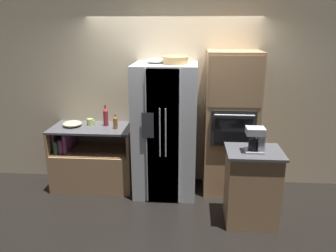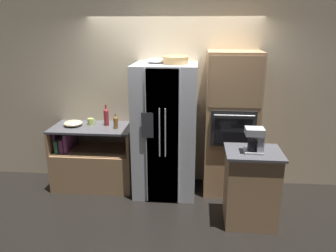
# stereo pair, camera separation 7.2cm
# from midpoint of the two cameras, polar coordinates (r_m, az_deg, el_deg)

# --- Properties ---
(ground_plane) EXTENTS (20.00, 20.00, 0.00)m
(ground_plane) POSITION_cam_midpoint_polar(r_m,az_deg,el_deg) (5.01, 0.17, -11.14)
(ground_plane) COLOR black
(wall_back) EXTENTS (12.00, 0.06, 2.80)m
(wall_back) POSITION_cam_midpoint_polar(r_m,az_deg,el_deg) (4.95, 0.55, 5.76)
(wall_back) COLOR beige
(wall_back) RESTS_ON ground_plane
(counter_left) EXTENTS (1.20, 0.65, 0.95)m
(counter_left) POSITION_cam_midpoint_polar(r_m,az_deg,el_deg) (5.14, -13.20, -6.52)
(counter_left) COLOR #A87F56
(counter_left) RESTS_ON ground_plane
(refrigerator) EXTENTS (0.87, 0.81, 1.88)m
(refrigerator) POSITION_cam_midpoint_polar(r_m,az_deg,el_deg) (4.67, -0.93, -0.78)
(refrigerator) COLOR silver
(refrigerator) RESTS_ON ground_plane
(wall_oven) EXTENTS (0.73, 0.65, 2.05)m
(wall_oven) POSITION_cam_midpoint_polar(r_m,az_deg,el_deg) (4.74, 10.44, 0.32)
(wall_oven) COLOR #A87F56
(wall_oven) RESTS_ON ground_plane
(island_counter) EXTENTS (0.67, 0.56, 0.95)m
(island_counter) POSITION_cam_midpoint_polar(r_m,az_deg,el_deg) (4.21, 13.86, -10.17)
(island_counter) COLOR #A87F56
(island_counter) RESTS_ON ground_plane
(wicker_basket) EXTENTS (0.35, 0.35, 0.11)m
(wicker_basket) POSITION_cam_midpoint_polar(r_m,az_deg,el_deg) (4.47, 0.81, 11.51)
(wicker_basket) COLOR tan
(wicker_basket) RESTS_ON refrigerator
(fruit_bowl) EXTENTS (0.27, 0.27, 0.07)m
(fruit_bowl) POSITION_cam_midpoint_polar(r_m,az_deg,el_deg) (4.57, -2.61, 11.32)
(fruit_bowl) COLOR white
(fruit_bowl) RESTS_ON refrigerator
(bottle_tall) EXTENTS (0.07, 0.07, 0.31)m
(bottle_tall) POSITION_cam_midpoint_polar(r_m,az_deg,el_deg) (4.93, -11.22, 1.60)
(bottle_tall) COLOR maroon
(bottle_tall) RESTS_ON counter_left
(bottle_short) EXTENTS (0.06, 0.06, 0.22)m
(bottle_short) POSITION_cam_midpoint_polar(r_m,az_deg,el_deg) (4.76, -9.59, 0.65)
(bottle_short) COLOR brown
(bottle_short) RESTS_ON counter_left
(mug) EXTENTS (0.13, 0.09, 0.10)m
(mug) POSITION_cam_midpoint_polar(r_m,az_deg,el_deg) (5.03, -13.82, 0.69)
(mug) COLOR #B2D166
(mug) RESTS_ON counter_left
(mixing_bowl) EXTENTS (0.28, 0.28, 0.08)m
(mixing_bowl) POSITION_cam_midpoint_polar(r_m,az_deg,el_deg) (5.04, -16.73, 0.39)
(mixing_bowl) COLOR beige
(mixing_bowl) RESTS_ON counter_left
(coffee_maker) EXTENTS (0.21, 0.18, 0.30)m
(coffee_maker) POSITION_cam_midpoint_polar(r_m,az_deg,el_deg) (3.93, 14.71, -2.17)
(coffee_maker) COLOR #B2B2B7
(coffee_maker) RESTS_ON island_counter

